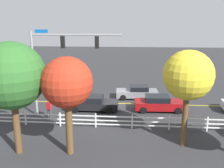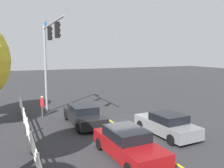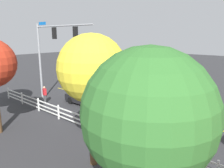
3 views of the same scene
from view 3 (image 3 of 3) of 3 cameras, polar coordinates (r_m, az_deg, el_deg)
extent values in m
plane|color=#2D2D30|center=(20.60, 2.23, -5.36)|extent=(120.00, 120.00, 0.00)
cube|color=gold|center=(18.51, 12.04, -7.75)|extent=(28.00, 0.16, 0.01)
cylinder|color=gray|center=(22.40, -18.47, 5.27)|extent=(0.20, 0.20, 7.48)
cylinder|color=gray|center=(19.11, -13.18, 14.77)|extent=(7.53, 0.12, 0.12)
cube|color=#0C59B2|center=(21.49, -17.95, 14.98)|extent=(1.10, 0.03, 0.28)
cube|color=black|center=(20.00, -15.02, 12.84)|extent=(0.32, 0.28, 1.00)
sphere|color=red|center=(20.09, -14.71, 13.77)|extent=(0.17, 0.17, 0.17)
sphere|color=orange|center=(20.08, -14.66, 12.86)|extent=(0.17, 0.17, 0.17)
sphere|color=#148C19|center=(20.08, -14.60, 11.95)|extent=(0.17, 0.17, 0.17)
cube|color=black|center=(17.73, -9.65, 13.16)|extent=(0.32, 0.28, 1.00)
sphere|color=red|center=(17.83, -9.31, 14.20)|extent=(0.17, 0.17, 0.17)
sphere|color=orange|center=(17.82, -9.27, 13.17)|extent=(0.17, 0.17, 0.17)
sphere|color=#148C19|center=(17.82, -9.23, 12.14)|extent=(0.17, 0.17, 0.17)
cube|color=slate|center=(20.87, 10.15, -3.69)|extent=(4.59, 2.10, 0.69)
cube|color=black|center=(20.61, 10.76, -2.19)|extent=(2.05, 1.77, 0.50)
cylinder|color=black|center=(20.94, 5.29, -4.18)|extent=(0.65, 0.25, 0.64)
cylinder|color=black|center=(22.37, 7.69, -3.14)|extent=(0.65, 0.25, 0.64)
cylinder|color=black|center=(19.56, 12.91, -5.69)|extent=(0.65, 0.25, 0.64)
cylinder|color=black|center=(21.08, 14.92, -4.45)|extent=(0.65, 0.25, 0.64)
cube|color=maroon|center=(16.79, 9.61, -7.70)|extent=(4.72, 2.00, 0.73)
cube|color=black|center=(16.69, 8.99, -5.54)|extent=(2.26, 1.73, 0.51)
cylinder|color=black|center=(16.98, 15.73, -8.74)|extent=(0.65, 0.24, 0.64)
cylinder|color=black|center=(15.52, 13.18, -10.67)|extent=(0.65, 0.24, 0.64)
cylinder|color=black|center=(18.33, 6.56, -6.71)|extent=(0.65, 0.24, 0.64)
cylinder|color=black|center=(16.98, 3.43, -8.25)|extent=(0.65, 0.24, 0.64)
cube|color=black|center=(20.36, -6.18, -4.03)|extent=(4.73, 1.95, 0.66)
cube|color=black|center=(20.36, -6.68, -2.34)|extent=(2.33, 1.73, 0.51)
cylinder|color=black|center=(19.97, -1.12, -4.98)|extent=(0.64, 0.23, 0.64)
cylinder|color=black|center=(18.74, -4.73, -6.23)|extent=(0.64, 0.23, 0.64)
cylinder|color=black|center=(22.13, -7.38, -3.31)|extent=(0.64, 0.23, 0.64)
cylinder|color=black|center=(21.03, -10.96, -4.30)|extent=(0.64, 0.23, 0.64)
cylinder|color=#3F3F42|center=(21.76, -17.36, -3.79)|extent=(0.16, 0.16, 0.85)
cylinder|color=#3F3F42|center=(21.57, -17.20, -3.92)|extent=(0.16, 0.16, 0.85)
cube|color=red|center=(21.47, -17.41, -1.97)|extent=(0.45, 0.35, 0.62)
sphere|color=tan|center=(21.38, -17.48, -0.88)|extent=(0.22, 0.22, 0.22)
cube|color=white|center=(11.98, 12.06, -16.65)|extent=(0.10, 0.10, 1.15)
cube|color=white|center=(13.41, 0.92, -13.00)|extent=(0.10, 0.10, 1.15)
cube|color=white|center=(15.25, -7.56, -9.81)|extent=(0.10, 0.10, 1.15)
cube|color=white|center=(17.39, -13.97, -7.21)|extent=(0.10, 0.10, 1.15)
cube|color=white|center=(19.72, -18.88, -5.14)|extent=(0.10, 0.10, 1.15)
cube|color=white|center=(22.18, -22.69, -3.49)|extent=(0.10, 0.10, 1.15)
cube|color=white|center=(24.73, -25.73, -2.17)|extent=(0.10, 0.10, 1.15)
cube|color=white|center=(14.14, -3.64, -9.94)|extent=(26.00, 0.06, 0.09)
cube|color=white|center=(14.28, -3.62, -11.24)|extent=(26.00, 0.06, 0.09)
cube|color=white|center=(14.41, -3.60, -12.40)|extent=(26.00, 0.06, 0.09)
cylinder|color=brown|center=(10.90, -5.01, -11.98)|extent=(0.37, 0.37, 3.70)
sphere|color=yellow|center=(10.01, -5.35, 4.13)|extent=(3.23, 3.23, 3.23)
sphere|color=#2D6628|center=(5.59, 9.53, -7.73)|extent=(3.47, 3.47, 3.47)
camera|label=1|loc=(13.91, -89.49, 7.60)|focal=39.02mm
camera|label=2|loc=(8.60, 52.39, -0.61)|focal=38.20mm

